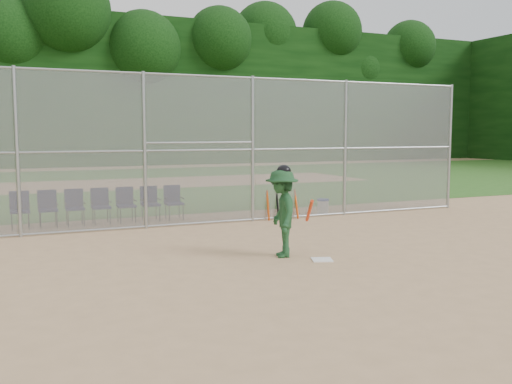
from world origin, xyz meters
name	(u,v)px	position (x,y,z in m)	size (l,w,h in m)	color
ground	(308,261)	(0.00, 0.00, 0.00)	(100.00, 100.00, 0.00)	tan
grass_strip	(126,184)	(0.00, 18.00, 0.01)	(100.00, 100.00, 0.00)	#2A5B1B
dirt_patch_far	(126,184)	(0.00, 18.00, 0.01)	(24.00, 24.00, 0.00)	tan
backstop_fence	(218,147)	(0.00, 5.00, 2.07)	(16.09, 0.09, 4.00)	gray
treeline	(115,72)	(0.00, 20.00, 5.50)	(81.00, 60.00, 11.00)	black
home_plate	(322,260)	(0.29, -0.03, 0.01)	(0.39, 0.39, 0.02)	white
batter_at_plate	(282,212)	(-0.29, 0.58, 0.89)	(1.04, 1.39, 1.84)	#1C4724
water_cooler	(323,206)	(3.54, 5.46, 0.23)	(0.36, 0.36, 0.45)	white
spare_bats	(282,205)	(1.90, 4.96, 0.42)	(0.96, 0.29, 0.85)	#D84C14
chair_0	(20,210)	(-4.97, 6.22, 0.48)	(0.54, 0.52, 0.96)	#11123E
chair_1	(48,209)	(-4.30, 6.22, 0.48)	(0.54, 0.52, 0.96)	#11123E
chair_2	(75,208)	(-3.62, 6.22, 0.48)	(0.54, 0.52, 0.96)	#11123E
chair_3	(101,206)	(-2.94, 6.22, 0.48)	(0.54, 0.52, 0.96)	#11123E
chair_4	(126,205)	(-2.26, 6.22, 0.48)	(0.54, 0.52, 0.96)	#11123E
chair_5	(151,204)	(-1.58, 6.22, 0.48)	(0.54, 0.52, 0.96)	#11123E
chair_6	(174,203)	(-0.91, 6.22, 0.48)	(0.54, 0.52, 0.96)	#11123E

